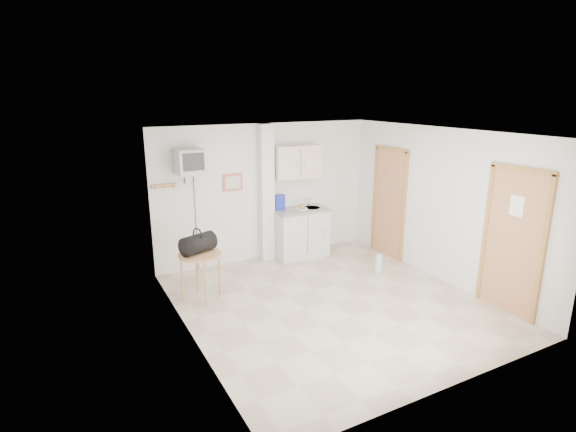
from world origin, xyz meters
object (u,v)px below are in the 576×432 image
water_bottle (379,264)px  crt_television (190,162)px  round_table (200,260)px  duffel_bag (198,243)px

water_bottle → crt_television: bearing=153.3°
round_table → duffel_bag: (-0.01, 0.05, 0.24)m
duffel_bag → crt_television: bearing=55.4°
crt_television → water_bottle: crt_television is taller
round_table → duffel_bag: size_ratio=1.24×
crt_television → duffel_bag: size_ratio=3.68×
crt_television → round_table: crt_television is taller
crt_television → duffel_bag: bearing=-102.7°
crt_television → duffel_bag: crt_television is taller
duffel_bag → water_bottle: bearing=-31.2°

